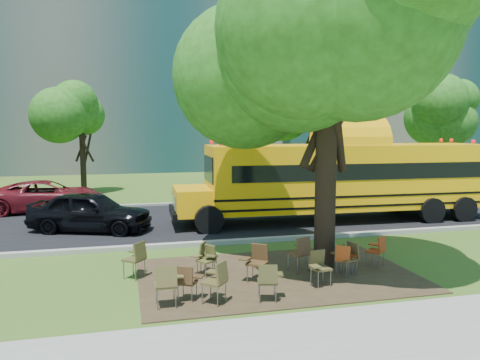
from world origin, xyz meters
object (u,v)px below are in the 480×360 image
object	(u,v)px
chair_2	(217,278)
chair_11	(301,250)
chair_1	(188,279)
black_car	(90,212)
chair_3	(257,259)
chair_9	(207,257)
chair_7	(345,257)
chair_10	(207,254)
chair_5	(319,264)
main_tree	(328,40)
chair_6	(348,255)
chair_13	(378,248)
chair_0	(167,281)
chair_4	(269,278)
chair_12	(346,256)
bg_car_red	(48,196)
chair_8	(136,256)
school_bus	(345,177)

from	to	relation	value
chair_2	chair_11	xyz separation A→B (m)	(2.57, 1.68, 0.01)
chair_1	black_car	distance (m)	8.15
chair_2	chair_3	bearing A→B (deg)	-5.84
chair_3	chair_9	distance (m)	1.36
chair_7	chair_10	world-z (taller)	chair_10
chair_1	chair_2	xyz separation A→B (m)	(0.59, -0.30, 0.09)
chair_9	black_car	xyz separation A→B (m)	(-3.24, 6.06, 0.26)
chair_5	chair_9	size ratio (longest dim) A/B	1.09
main_tree	chair_5	bearing A→B (deg)	-118.88
chair_7	chair_9	world-z (taller)	chair_7
chair_6	chair_13	bearing A→B (deg)	-82.57
main_tree	chair_5	world-z (taller)	main_tree
chair_5	black_car	size ratio (longest dim) A/B	0.20
chair_0	chair_2	xyz separation A→B (m)	(1.05, -0.03, -0.00)
chair_4	black_car	xyz separation A→B (m)	(-4.22, 8.22, 0.21)
chair_3	chair_7	bearing A→B (deg)	-145.40
chair_3	chair_13	xyz separation A→B (m)	(3.52, 0.35, -0.04)
chair_6	chair_10	distance (m)	3.66
chair_5	chair_9	bearing A→B (deg)	-37.84
chair_6	chair_12	distance (m)	0.11
chair_7	chair_2	bearing A→B (deg)	-124.92
chair_1	chair_12	size ratio (longest dim) A/B	1.05
chair_3	chair_13	size ratio (longest dim) A/B	1.08
chair_10	black_car	xyz separation A→B (m)	(-3.27, 5.87, 0.24)
chair_12	bg_car_red	size ratio (longest dim) A/B	0.15
chair_6	chair_13	size ratio (longest dim) A/B	1.00
chair_8	chair_12	size ratio (longest dim) A/B	1.22
chair_3	chair_0	bearing A→B (deg)	64.89
school_bus	chair_0	bearing A→B (deg)	-133.95
chair_9	chair_8	bearing A→B (deg)	49.55
chair_4	chair_11	world-z (taller)	chair_11
chair_11	school_bus	bearing A→B (deg)	33.58
chair_6	chair_12	bearing A→B (deg)	-6.64
chair_4	chair_10	bearing A→B (deg)	125.21
chair_11	main_tree	bearing A→B (deg)	-7.05
chair_2	chair_3	xyz separation A→B (m)	(1.24, 1.23, -0.01)
chair_1	chair_8	bearing A→B (deg)	145.91
chair_2	chair_10	distance (m)	2.19
chair_9	chair_13	bearing A→B (deg)	-128.40
chair_4	chair_12	xyz separation A→B (m)	(2.54, 1.40, -0.07)
chair_8	black_car	xyz separation A→B (m)	(-1.49, 5.84, 0.17)
chair_10	chair_8	bearing A→B (deg)	-62.74
chair_13	chair_8	bearing A→B (deg)	138.57
chair_3	chair_10	xyz separation A→B (m)	(-1.09, 0.95, -0.07)
chair_1	chair_8	xyz separation A→B (m)	(-1.04, 1.91, 0.08)
school_bus	chair_5	size ratio (longest dim) A/B	14.83
chair_6	chair_9	bearing A→B (deg)	62.15
chair_9	bg_car_red	size ratio (longest dim) A/B	0.15
bg_car_red	chair_9	bearing A→B (deg)	-156.78
chair_9	chair_4	bearing A→B (deg)	171.21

